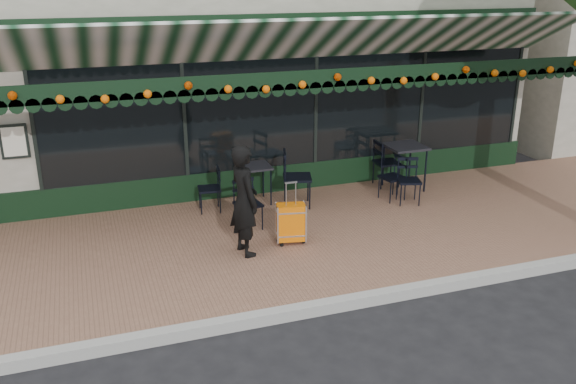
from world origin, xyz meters
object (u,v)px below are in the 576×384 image
object	(u,v)px
cafe_table_a	(405,150)
woman	(244,200)
suitcase	(291,223)
chair_a_front	(409,181)
chair_b_front	(248,205)
chair_a_left	(392,178)
cafe_table_b	(254,169)
chair_b_left	(209,189)
chair_b_right	(297,178)
chair_a_right	(387,163)

from	to	relation	value
cafe_table_a	woman	bearing A→B (deg)	-153.91
suitcase	chair_a_front	bearing A→B (deg)	31.64
woman	chair_b_front	size ratio (longest dim) A/B	2.02
woman	suitcase	bearing A→B (deg)	-92.04
chair_a_left	chair_a_front	xyz separation A→B (m)	(0.18, -0.26, 0.00)
woman	cafe_table_b	world-z (taller)	woman
cafe_table_a	cafe_table_b	xyz separation A→B (m)	(-2.86, 0.20, -0.14)
chair_a_front	chair_b_left	xyz separation A→B (m)	(-3.39, 0.77, -0.02)
chair_b_right	chair_b_front	distance (m)	1.30
chair_a_left	suitcase	bearing A→B (deg)	-73.92
woman	chair_a_front	distance (m)	3.44
cafe_table_b	chair_a_left	distance (m)	2.47
chair_a_front	woman	bearing A→B (deg)	-145.59
cafe_table_b	chair_a_right	xyz separation A→B (m)	(2.63, 0.06, -0.17)
chair_a_front	chair_b_left	bearing A→B (deg)	-175.99
chair_a_right	chair_a_front	size ratio (longest dim) A/B	1.11
chair_b_left	chair_b_right	xyz separation A→B (m)	(1.50, -0.24, 0.11)
cafe_table_a	chair_b_left	distance (m)	3.71
chair_a_left	chair_b_front	world-z (taller)	chair_a_left
suitcase	chair_a_right	distance (m)	3.21
chair_a_right	chair_b_left	size ratio (longest dim) A/B	1.16
cafe_table_b	chair_b_right	distance (m)	0.77
chair_b_right	chair_b_front	world-z (taller)	chair_b_right
woman	chair_b_left	size ratio (longest dim) A/B	2.09
cafe_table_a	cafe_table_b	size ratio (longest dim) A/B	1.23
suitcase	chair_a_right	world-z (taller)	suitcase
cafe_table_a	chair_b_left	world-z (taller)	cafe_table_a
chair_b_right	chair_a_front	bearing A→B (deg)	-89.12
woman	suitcase	size ratio (longest dim) A/B	1.68
woman	chair_b_left	distance (m)	1.86
suitcase	chair_a_front	distance (m)	2.68
woman	cafe_table_b	distance (m)	2.08
chair_a_front	chair_b_left	distance (m)	3.48
chair_a_left	chair_a_front	size ratio (longest dim) A/B	0.99
woman	chair_a_right	world-z (taller)	woman
chair_a_right	chair_a_front	xyz separation A→B (m)	(-0.07, -0.97, -0.04)
woman	chair_b_front	distance (m)	0.98
suitcase	woman	bearing A→B (deg)	-160.50
cafe_table_b	chair_b_front	world-z (taller)	chair_b_front
chair_a_left	chair_b_front	distance (m)	2.83
cafe_table_a	chair_a_front	xyz separation A→B (m)	(-0.30, -0.71, -0.35)
chair_a_front	chair_b_right	distance (m)	1.97
cafe_table_a	chair_a_left	xyz separation A→B (m)	(-0.48, -0.45, -0.36)
chair_a_front	chair_b_right	bearing A→B (deg)	-178.73
chair_b_left	chair_a_right	bearing A→B (deg)	99.39
chair_a_front	chair_a_right	bearing A→B (deg)	102.56
cafe_table_a	chair_b_front	size ratio (longest dim) A/B	1.05
cafe_table_a	chair_a_right	size ratio (longest dim) A/B	0.94
cafe_table_b	chair_b_left	distance (m)	0.88
chair_b_left	chair_b_front	xyz separation A→B (m)	(0.42, -0.96, 0.01)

